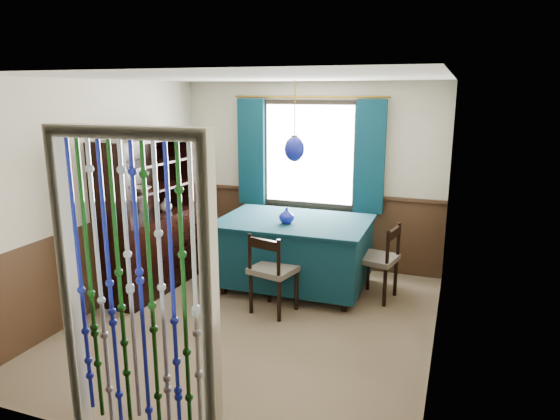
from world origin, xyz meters
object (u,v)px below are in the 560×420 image
at_px(chair_right, 380,260).
at_px(pendant_lamp, 295,149).
at_px(bowl_shelf, 141,189).
at_px(sideboard, 151,239).
at_px(chair_near, 272,271).
at_px(vase_sideboard, 165,204).
at_px(chair_left, 221,246).
at_px(dining_table, 294,250).
at_px(chair_far, 308,235).
at_px(vase_table, 287,216).

relative_size(chair_right, pendant_lamp, 0.97).
bearing_deg(bowl_shelf, sideboard, 105.55).
distance_m(chair_near, pendant_lamp, 1.45).
height_order(chair_right, vase_sideboard, vase_sideboard).
bearing_deg(chair_left, dining_table, 94.95).
distance_m(chair_right, vase_sideboard, 2.68).
bearing_deg(pendant_lamp, dining_table, 0.00).
bearing_deg(sideboard, chair_left, 46.64).
bearing_deg(chair_left, chair_far, 136.47).
xyz_separation_m(dining_table, sideboard, (-1.62, -0.61, 0.14)).
distance_m(dining_table, bowl_shelf, 1.94).
relative_size(sideboard, vase_sideboard, 10.27).
distance_m(chair_far, chair_right, 1.36).
xyz_separation_m(chair_near, chair_far, (-0.07, 1.57, -0.04)).
bearing_deg(chair_near, dining_table, 103.52).
bearing_deg(pendant_lamp, chair_far, 94.73).
bearing_deg(bowl_shelf, chair_far, 47.91).
distance_m(chair_far, vase_table, 1.11).
relative_size(vase_table, vase_sideboard, 0.96).
bearing_deg(chair_right, sideboard, 115.19).
bearing_deg(chair_far, bowl_shelf, 45.28).
bearing_deg(sideboard, vase_table, 19.08).
relative_size(chair_near, vase_sideboard, 5.02).
bearing_deg(chair_right, chair_left, 102.73).
bearing_deg(chair_near, chair_right, 50.48).
xyz_separation_m(dining_table, pendant_lamp, (-0.00, 0.00, 1.23)).
distance_m(chair_right, sideboard, 2.74).
distance_m(chair_near, chair_far, 1.57).
distance_m(pendant_lamp, vase_sideboard, 1.75).
distance_m(dining_table, sideboard, 1.74).
distance_m(chair_near, chair_left, 1.24).
relative_size(dining_table, chair_right, 2.01).
xyz_separation_m(pendant_lamp, vase_table, (-0.04, -0.16, -0.77)).
bearing_deg(vase_table, dining_table, 75.86).
distance_m(chair_far, sideboard, 2.12).
height_order(pendant_lamp, vase_table, pendant_lamp).
bearing_deg(sideboard, chair_far, 45.78).
xyz_separation_m(dining_table, chair_right, (1.03, 0.03, -0.02)).
bearing_deg(chair_near, chair_far, 105.91).
distance_m(pendant_lamp, bowl_shelf, 1.82).
bearing_deg(pendant_lamp, chair_near, -89.82).
relative_size(chair_left, vase_table, 4.70).
height_order(sideboard, vase_table, sideboard).
bearing_deg(vase_sideboard, chair_near, -14.38).
distance_m(sideboard, bowl_shelf, 0.70).
bearing_deg(chair_right, bowl_shelf, 119.90).
bearing_deg(chair_right, vase_sideboard, 109.84).
bearing_deg(dining_table, chair_near, -90.33).
xyz_separation_m(chair_far, chair_left, (-0.92, -0.83, -0.01)).
bearing_deg(chair_left, vase_sideboard, -55.20).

